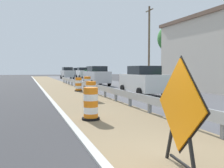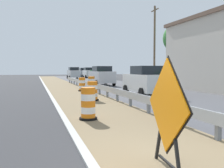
{
  "view_description": "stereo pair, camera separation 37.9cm",
  "coord_description": "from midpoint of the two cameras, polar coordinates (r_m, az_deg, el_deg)",
  "views": [
    {
      "loc": [
        -2.62,
        -3.75,
        1.77
      ],
      "look_at": [
        1.12,
        7.2,
        1.08
      ],
      "focal_mm": 40.49,
      "sensor_mm": 36.0,
      "label": 1
    },
    {
      "loc": [
        -2.26,
        -3.87,
        1.77
      ],
      "look_at": [
        1.12,
        7.2,
        1.08
      ],
      "focal_mm": 40.49,
      "sensor_mm": 36.0,
      "label": 2
    }
  ],
  "objects": [
    {
      "name": "ground_plane",
      "position": [
        4.86,
        13.51,
        -18.05
      ],
      "size": [
        160.0,
        160.0,
        0.0
      ],
      "primitive_type": "plane",
      "color": "#333335"
    },
    {
      "name": "median_dirt_strip",
      "position": [
        5.13,
        18.63,
        -16.88
      ],
      "size": [
        3.44,
        120.0,
        0.01
      ],
      "primitive_type": "cube",
      "color": "#7F6B4C",
      "rests_on": "ground"
    },
    {
      "name": "guardrail_median",
      "position": [
        8.46,
        13.12,
        -5.2
      ],
      "size": [
        0.18,
        54.14,
        0.71
      ],
      "color": "#999EA3",
      "rests_on": "ground"
    },
    {
      "name": "warning_sign_diamond",
      "position": [
        4.57,
        12.78,
        -5.53
      ],
      "size": [
        0.21,
        1.74,
        2.01
      ],
      "rotation": [
        0.0,
        0.0,
        3.04
      ],
      "color": "black",
      "rests_on": "ground"
    },
    {
      "name": "traffic_barrel_nearest",
      "position": [
        8.86,
        -6.04,
        -4.77
      ],
      "size": [
        0.63,
        0.63,
        1.13
      ],
      "color": "orange",
      "rests_on": "ground"
    },
    {
      "name": "traffic_barrel_close",
      "position": [
        14.17,
        -5.54,
        -1.79
      ],
      "size": [
        0.71,
        0.71,
        1.09
      ],
      "color": "orange",
      "rests_on": "ground"
    },
    {
      "name": "traffic_barrel_mid",
      "position": [
        20.34,
        -8.11,
        -0.24
      ],
      "size": [
        0.63,
        0.63,
        1.09
      ],
      "color": "orange",
      "rests_on": "ground"
    },
    {
      "name": "traffic_barrel_far",
      "position": [
        22.88,
        -6.07,
        0.19
      ],
      "size": [
        0.74,
        0.74,
        1.11
      ],
      "color": "orange",
      "rests_on": "ground"
    },
    {
      "name": "car_lead_near_lane",
      "position": [
        27.67,
        -3.87,
        1.87
      ],
      "size": [
        2.12,
        4.81,
        2.09
      ],
      "rotation": [
        0.0,
        0.0,
        1.58
      ],
      "color": "silver",
      "rests_on": "ground"
    },
    {
      "name": "car_trailing_near_lane",
      "position": [
        51.34,
        -6.96,
        2.55
      ],
      "size": [
        2.02,
        4.41,
        2.11
      ],
      "rotation": [
        0.0,
        0.0,
        -1.56
      ],
      "color": "silver",
      "rests_on": "ground"
    },
    {
      "name": "car_lead_far_lane",
      "position": [
        46.47,
        -10.32,
        2.44
      ],
      "size": [
        2.1,
        4.13,
        2.12
      ],
      "rotation": [
        0.0,
        0.0,
        1.6
      ],
      "color": "silver",
      "rests_on": "ground"
    },
    {
      "name": "car_mid_far_lane",
      "position": [
        41.45,
        -4.5,
        2.45
      ],
      "size": [
        2.29,
        4.29,
        2.21
      ],
      "rotation": [
        0.0,
        0.0,
        -1.53
      ],
      "color": "#195128",
      "rests_on": "ground"
    },
    {
      "name": "car_trailing_far_lane",
      "position": [
        17.07,
        6.33,
        0.75
      ],
      "size": [
        2.0,
        4.44,
        1.98
      ],
      "rotation": [
        0.0,
        0.0,
        1.56
      ],
      "color": "silver",
      "rests_on": "ground"
    },
    {
      "name": "car_distant_a",
      "position": [
        57.35,
        -8.11,
        2.6
      ],
      "size": [
        1.95,
        4.51,
        2.06
      ],
      "rotation": [
        0.0,
        0.0,
        -1.57
      ],
      "color": "#4C5156",
      "rests_on": "ground"
    },
    {
      "name": "utility_pole_mid",
      "position": [
        31.88,
        8.02,
        8.98
      ],
      "size": [
        0.24,
        1.8,
        9.47
      ],
      "color": "brown",
      "rests_on": "ground"
    },
    {
      "name": "tree_roadside",
      "position": [
        31.49,
        13.72,
        9.92
      ],
      "size": [
        4.21,
        4.21,
        7.33
      ],
      "color": "#4C3D2D",
      "rests_on": "ground"
    }
  ]
}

